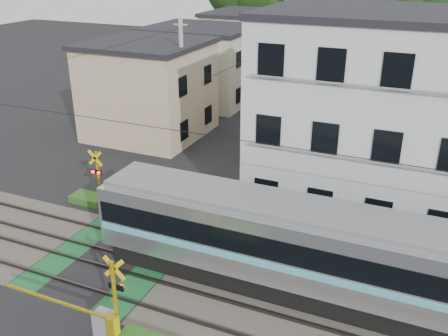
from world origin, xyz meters
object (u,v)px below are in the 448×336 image
at_px(crossing_signal_near, 106,319).
at_px(pedestrian, 309,91).
at_px(apartment_block, 372,112).
at_px(crossing_signal_far, 108,196).

bearing_deg(crossing_signal_near, pedestrian, 92.36).
relative_size(crossing_signal_near, pedestrian, 2.70).
bearing_deg(apartment_block, crossing_signal_near, -114.22).
bearing_deg(apartment_block, crossing_signal_far, -152.22).
bearing_deg(crossing_signal_far, pedestrian, 80.09).
xyz_separation_m(apartment_block, pedestrian, (-7.15, 16.72, -3.78)).
height_order(crossing_signal_near, apartment_block, apartment_block).
distance_m(crossing_signal_far, apartment_block, 13.14).
bearing_deg(pedestrian, crossing_signal_far, 75.77).
bearing_deg(crossing_signal_near, apartment_block, 65.78).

